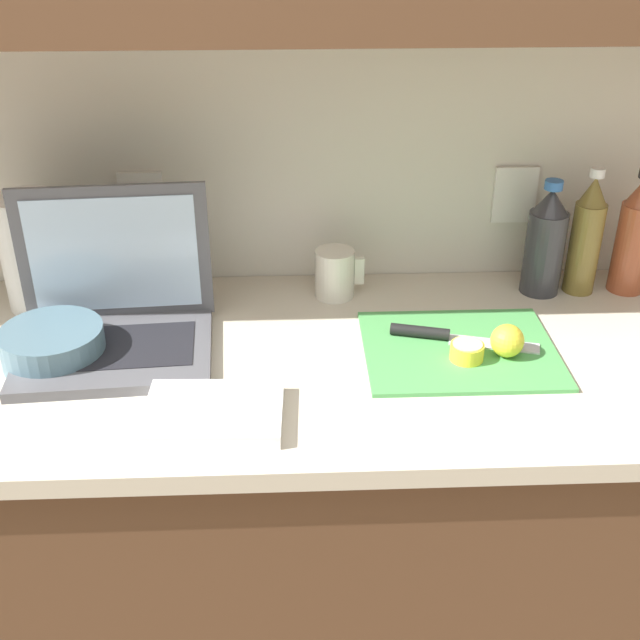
{
  "coord_description": "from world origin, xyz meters",
  "views": [
    {
      "loc": [
        0.14,
        -1.24,
        1.65
      ],
      "look_at": [
        0.2,
        -0.01,
        0.97
      ],
      "focal_mm": 45.0,
      "sensor_mm": 36.0,
      "label": 1
    }
  ],
  "objects": [
    {
      "name": "bowl_white",
      "position": [
        -0.28,
        -0.0,
        0.92
      ],
      "size": [
        0.18,
        0.18,
        0.06
      ],
      "color": "slate",
      "rests_on": "counter_unit"
    },
    {
      "name": "lemon_half_cut",
      "position": [
        0.46,
        -0.04,
        0.91
      ],
      "size": [
        0.06,
        0.06,
        0.03
      ],
      "color": "yellow",
      "rests_on": "cutting_board"
    },
    {
      "name": "bottle_oil_tall",
      "position": [
        0.75,
        0.23,
        1.01
      ],
      "size": [
        0.06,
        0.06,
        0.27
      ],
      "color": "olive",
      "rests_on": "counter_unit"
    },
    {
      "name": "bottle_water_clear",
      "position": [
        0.85,
        0.23,
        1.01
      ],
      "size": [
        0.07,
        0.07,
        0.26
      ],
      "color": "#A34C2D",
      "rests_on": "counter_unit"
    },
    {
      "name": "cutting_board",
      "position": [
        0.45,
        0.0,
        0.89
      ],
      "size": [
        0.35,
        0.29,
        0.01
      ],
      "primitive_type": "cube",
      "color": "#4C9E51",
      "rests_on": "counter_unit"
    },
    {
      "name": "laptop",
      "position": [
        -0.18,
        0.06,
        0.95
      ],
      "size": [
        0.37,
        0.29,
        0.28
      ],
      "rotation": [
        0.0,
        0.0,
        0.07
      ],
      "color": "#515156",
      "rests_on": "counter_unit"
    },
    {
      "name": "measuring_cup",
      "position": [
        0.24,
        0.23,
        0.94
      ],
      "size": [
        0.1,
        0.08,
        0.1
      ],
      "color": "silver",
      "rests_on": "counter_unit"
    },
    {
      "name": "bottle_green_soda",
      "position": [
        0.66,
        0.23,
        1.0
      ],
      "size": [
        0.08,
        0.08,
        0.24
      ],
      "color": "#333338",
      "rests_on": "counter_unit"
    },
    {
      "name": "dish_towel",
      "position": [
        0.02,
        -0.19,
        0.9
      ],
      "size": [
        0.23,
        0.17,
        0.02
      ],
      "primitive_type": "cube",
      "rotation": [
        0.0,
        0.0,
        -0.04
      ],
      "color": "white",
      "rests_on": "counter_unit"
    },
    {
      "name": "counter_unit",
      "position": [
        -0.02,
        0.0,
        0.46
      ],
      "size": [
        2.04,
        0.66,
        0.89
      ],
      "color": "brown",
      "rests_on": "ground_plane"
    },
    {
      "name": "knife",
      "position": [
        0.42,
        0.03,
        0.9
      ],
      "size": [
        0.27,
        0.1,
        0.02
      ],
      "rotation": [
        0.0,
        0.0,
        -0.26
      ],
      "color": "silver",
      "rests_on": "cutting_board"
    },
    {
      "name": "lemon_whole_beside",
      "position": [
        0.53,
        -0.03,
        0.92
      ],
      "size": [
        0.06,
        0.06,
        0.06
      ],
      "color": "yellow",
      "rests_on": "cutting_board"
    },
    {
      "name": "paper_towel_roll",
      "position": [
        -0.36,
        0.22,
        1.0
      ],
      "size": [
        0.13,
        0.13,
        0.23
      ],
      "color": "white",
      "rests_on": "counter_unit"
    }
  ]
}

